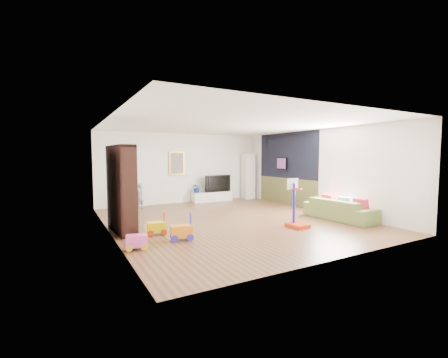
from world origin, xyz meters
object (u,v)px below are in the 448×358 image
media_console (212,197)px  basketball_hoop (298,203)px  bookshelf (121,189)px  sofa (339,209)px

media_console → basketball_hoop: basketball_hoop is taller
bookshelf → sofa: bearing=-19.5°
media_console → basketball_hoop: bearing=-89.2°
media_console → basketball_hoop: (-0.10, -5.06, 0.43)m
bookshelf → basketball_hoop: bearing=-27.1°
basketball_hoop → sofa: bearing=1.3°
sofa → basketball_hoop: size_ratio=1.63×
sofa → media_console: bearing=16.0°
sofa → basketball_hoop: (-1.71, -0.13, 0.33)m
media_console → basketball_hoop: 5.08m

